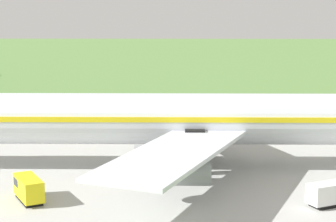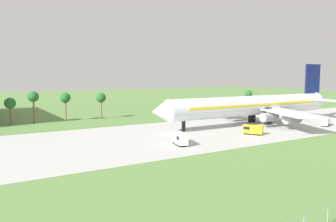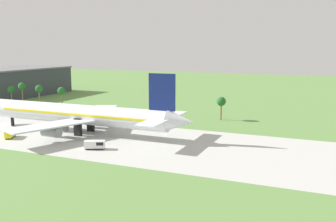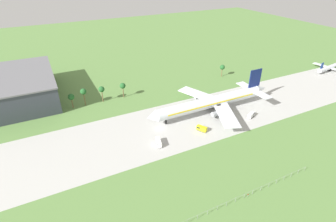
{
  "view_description": "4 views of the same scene",
  "coord_description": "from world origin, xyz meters",
  "px_view_note": "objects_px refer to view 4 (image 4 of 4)",
  "views": [
    {
      "loc": [
        33.55,
        -72.67,
        20.45
      ],
      "look_at": [
        32.52,
        2.67,
        7.25
      ],
      "focal_mm": 65.0,
      "sensor_mm": 36.0,
      "label": 1
    },
    {
      "loc": [
        -47.86,
        -74.52,
        15.91
      ],
      "look_at": [
        -0.5,
        2.67,
        6.25
      ],
      "focal_mm": 35.0,
      "sensor_mm": 36.0,
      "label": 2
    },
    {
      "loc": [
        107.79,
        -96.62,
        27.99
      ],
      "look_at": [
        65.54,
        2.67,
        9.46
      ],
      "focal_mm": 40.0,
      "sensor_mm": 36.0,
      "label": 3
    },
    {
      "loc": [
        -46.77,
        -102.29,
        75.17
      ],
      "look_at": [
        7.17,
        5.0,
        6.0
      ],
      "focal_mm": 28.0,
      "sensor_mm": 36.0,
      "label": 4
    }
  ],
  "objects_px": {
    "catering_van": "(251,115)",
    "jet_airliner": "(213,102)",
    "fuel_truck": "(201,128)",
    "regional_aircraft": "(330,67)",
    "no_stopping_sign": "(248,195)",
    "baggage_tug": "(159,142)",
    "terminal_building": "(23,87)"
  },
  "relations": [
    {
      "from": "baggage_tug",
      "to": "no_stopping_sign",
      "type": "height_order",
      "value": "baggage_tug"
    },
    {
      "from": "fuel_truck",
      "to": "catering_van",
      "type": "distance_m",
      "value": 32.0
    },
    {
      "from": "catering_van",
      "to": "no_stopping_sign",
      "type": "distance_m",
      "value": 59.22
    },
    {
      "from": "fuel_truck",
      "to": "terminal_building",
      "type": "distance_m",
      "value": 112.35
    },
    {
      "from": "fuel_truck",
      "to": "jet_airliner",
      "type": "bearing_deg",
      "value": 40.51
    },
    {
      "from": "fuel_truck",
      "to": "baggage_tug",
      "type": "bearing_deg",
      "value": -177.44
    },
    {
      "from": "no_stopping_sign",
      "to": "terminal_building",
      "type": "relative_size",
      "value": 0.03
    },
    {
      "from": "jet_airliner",
      "to": "baggage_tug",
      "type": "distance_m",
      "value": 43.69
    },
    {
      "from": "fuel_truck",
      "to": "terminal_building",
      "type": "xyz_separation_m",
      "value": [
        -78.58,
        80.03,
        6.62
      ]
    },
    {
      "from": "regional_aircraft",
      "to": "fuel_truck",
      "type": "bearing_deg",
      "value": -169.45
    },
    {
      "from": "jet_airliner",
      "to": "terminal_building",
      "type": "bearing_deg",
      "value": 145.13
    },
    {
      "from": "regional_aircraft",
      "to": "catering_van",
      "type": "xyz_separation_m",
      "value": [
        -102.87,
        -25.99,
        -1.76
      ]
    },
    {
      "from": "jet_airliner",
      "to": "regional_aircraft",
      "type": "relative_size",
      "value": 2.69
    },
    {
      "from": "regional_aircraft",
      "to": "terminal_building",
      "type": "xyz_separation_m",
      "value": [
        -213.43,
        54.92,
        4.94
      ]
    },
    {
      "from": "fuel_truck",
      "to": "terminal_building",
      "type": "bearing_deg",
      "value": 134.47
    },
    {
      "from": "catering_van",
      "to": "no_stopping_sign",
      "type": "relative_size",
      "value": 3.54
    },
    {
      "from": "baggage_tug",
      "to": "no_stopping_sign",
      "type": "relative_size",
      "value": 3.83
    },
    {
      "from": "baggage_tug",
      "to": "no_stopping_sign",
      "type": "distance_m",
      "value": 45.81
    },
    {
      "from": "jet_airliner",
      "to": "catering_van",
      "type": "bearing_deg",
      "value": -43.34
    },
    {
      "from": "baggage_tug",
      "to": "fuel_truck",
      "type": "height_order",
      "value": "baggage_tug"
    },
    {
      "from": "no_stopping_sign",
      "to": "catering_van",
      "type": "bearing_deg",
      "value": 46.79
    },
    {
      "from": "regional_aircraft",
      "to": "terminal_building",
      "type": "distance_m",
      "value": 220.44
    },
    {
      "from": "jet_airliner",
      "to": "terminal_building",
      "type": "relative_size",
      "value": 1.29
    },
    {
      "from": "jet_airliner",
      "to": "terminal_building",
      "type": "height_order",
      "value": "jet_airliner"
    },
    {
      "from": "jet_airliner",
      "to": "no_stopping_sign",
      "type": "relative_size",
      "value": 47.15
    },
    {
      "from": "jet_airliner",
      "to": "catering_van",
      "type": "relative_size",
      "value": 13.32
    },
    {
      "from": "fuel_truck",
      "to": "regional_aircraft",
      "type": "bearing_deg",
      "value": 10.55
    },
    {
      "from": "jet_airliner",
      "to": "regional_aircraft",
      "type": "xyz_separation_m",
      "value": [
        118.56,
        11.19,
        -3.12
      ]
    },
    {
      "from": "catering_van",
      "to": "jet_airliner",
      "type": "bearing_deg",
      "value": 136.66
    },
    {
      "from": "regional_aircraft",
      "to": "no_stopping_sign",
      "type": "relative_size",
      "value": 17.55
    },
    {
      "from": "no_stopping_sign",
      "to": "baggage_tug",
      "type": "bearing_deg",
      "value": 110.32
    },
    {
      "from": "baggage_tug",
      "to": "fuel_truck",
      "type": "xyz_separation_m",
      "value": [
        24.47,
        1.1,
        -0.11
      ]
    }
  ]
}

